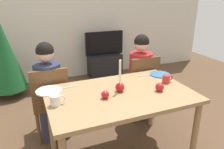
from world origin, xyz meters
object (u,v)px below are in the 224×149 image
at_px(tv_stand, 105,65).
at_px(christmas_tree, 3,53).
at_px(person_right_child, 140,79).
at_px(dining_table, 120,100).
at_px(apple_by_left_plate, 105,95).
at_px(chair_left, 50,99).
at_px(apple_near_candle, 160,87).
at_px(chair_right, 141,84).
at_px(plate_left, 49,91).
at_px(person_left_child, 49,93).
at_px(plate_right, 160,74).
at_px(tv, 104,43).
at_px(mug_right, 166,79).
at_px(candle_centerpiece, 120,85).
at_px(mug_left, 56,100).

distance_m(tv_stand, christmas_tree, 1.91).
distance_m(person_right_child, tv_stand, 1.70).
xyz_separation_m(dining_table, apple_by_left_plate, (-0.17, -0.06, 0.12)).
bearing_deg(chair_left, apple_near_candle, -36.37).
height_order(dining_table, chair_right, chair_right).
bearing_deg(plate_left, person_left_child, 84.60).
relative_size(chair_left, apple_near_candle, 10.56).
xyz_separation_m(chair_left, plate_right, (1.24, -0.34, 0.24)).
bearing_deg(plate_left, tv, 56.37).
bearing_deg(mug_right, christmas_tree, 130.02).
xyz_separation_m(person_right_child, tv_stand, (0.11, 1.66, -0.33)).
distance_m(chair_left, chair_right, 1.19).
bearing_deg(plate_left, tv_stand, 56.36).
relative_size(person_right_child, mug_right, 9.46).
height_order(person_right_child, plate_left, person_right_child).
bearing_deg(christmas_tree, tv_stand, 7.79).
relative_size(chair_right, apple_near_candle, 10.56).
xyz_separation_m(person_left_child, candle_centerpiece, (0.61, -0.61, 0.25)).
height_order(tv, mug_right, tv).
height_order(candle_centerpiece, plate_right, candle_centerpiece).
relative_size(tv_stand, plate_right, 2.70).
relative_size(chair_right, mug_left, 6.83).
distance_m(tv, mug_right, 2.26).
distance_m(candle_centerpiece, mug_left, 0.63).
xyz_separation_m(person_right_child, plate_left, (-1.22, -0.35, 0.19)).
height_order(chair_left, tv_stand, chair_left).
height_order(person_right_child, mug_right, person_right_child).
xyz_separation_m(tv_stand, plate_left, (-1.33, -2.01, 0.52)).
bearing_deg(plate_right, plate_left, 178.87).
distance_m(chair_right, mug_left, 1.38).
relative_size(candle_centerpiece, mug_right, 2.61).
bearing_deg(chair_left, mug_right, -25.89).
bearing_deg(plate_right, chair_right, 98.55).
height_order(plate_left, plate_right, same).
xyz_separation_m(tv_stand, mug_left, (-1.31, -2.31, 0.56)).
xyz_separation_m(tv_stand, apple_near_candle, (-0.32, -2.41, 0.55)).
distance_m(chair_left, candle_centerpiece, 0.90).
distance_m(chair_left, tv_stand, 2.15).
height_order(apple_near_candle, apple_by_left_plate, apple_near_candle).
bearing_deg(tv_stand, mug_right, -93.43).
bearing_deg(chair_right, tv, 86.18).
distance_m(mug_left, apple_by_left_plate, 0.44).
distance_m(dining_table, mug_right, 0.58).
bearing_deg(tv, chair_right, -93.82).
relative_size(christmas_tree, plate_right, 6.04).
bearing_deg(person_right_child, apple_by_left_plate, -137.53).
relative_size(person_left_child, christmas_tree, 0.82).
height_order(dining_table, apple_near_candle, apple_near_candle).
xyz_separation_m(chair_right, apple_near_candle, (-0.21, -0.72, 0.28)).
height_order(person_left_child, mug_right, person_left_child).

